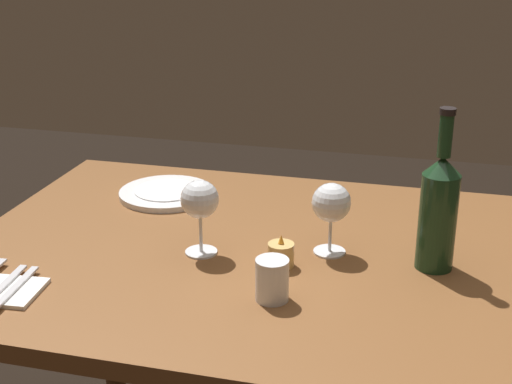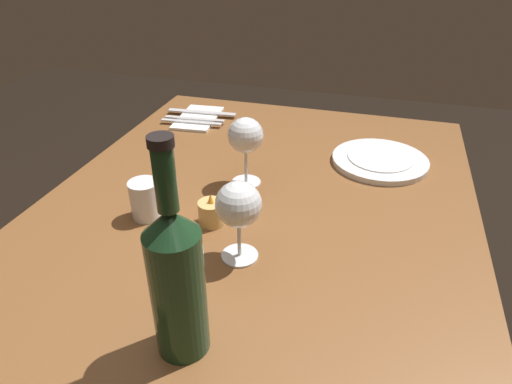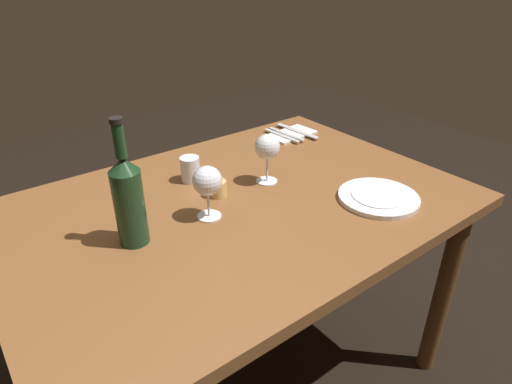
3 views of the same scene
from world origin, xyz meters
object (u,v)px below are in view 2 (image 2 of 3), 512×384
(water_tumbler, at_px, (146,201))
(folded_napkin, at_px, (198,118))
(wine_glass_right, at_px, (246,137))
(fork_inner, at_px, (195,119))
(votive_candle, at_px, (212,213))
(wine_glass_left, at_px, (239,207))
(fork_outer, at_px, (191,122))
(table_knife, at_px, (202,112))
(wine_bottle, at_px, (177,279))
(dinner_plate, at_px, (380,160))

(water_tumbler, xyz_separation_m, folded_napkin, (0.51, 0.10, -0.03))
(wine_glass_right, height_order, fork_inner, wine_glass_right)
(water_tumbler, relative_size, folded_napkin, 0.40)
(votive_candle, bearing_deg, wine_glass_left, -134.60)
(votive_candle, bearing_deg, folded_napkin, 25.34)
(fork_outer, distance_m, table_knife, 0.08)
(wine_glass_right, relative_size, fork_inner, 0.87)
(wine_glass_left, height_order, fork_outer, wine_glass_left)
(wine_glass_right, bearing_deg, fork_outer, 42.51)
(wine_glass_left, relative_size, table_knife, 0.71)
(wine_bottle, bearing_deg, water_tumbler, 36.30)
(votive_candle, distance_m, folded_napkin, 0.55)
(wine_glass_right, relative_size, water_tumbler, 1.99)
(wine_glass_right, distance_m, wine_bottle, 0.46)
(folded_napkin, bearing_deg, votive_candle, -154.66)
(wine_glass_right, distance_m, votive_candle, 0.19)
(wine_bottle, bearing_deg, fork_inner, 21.79)
(wine_glass_right, relative_size, table_knife, 0.74)
(wine_glass_left, relative_size, water_tumbler, 1.90)
(votive_candle, bearing_deg, table_knife, 24.06)
(wine_glass_right, xyz_separation_m, table_knife, (0.36, 0.25, -0.10))
(votive_candle, bearing_deg, dinner_plate, -40.47)
(water_tumbler, xyz_separation_m, votive_candle, (0.01, -0.13, -0.01))
(wine_glass_left, distance_m, fork_outer, 0.63)
(wine_glass_left, height_order, water_tumbler, wine_glass_left)
(votive_candle, xyz_separation_m, fork_outer, (0.45, 0.23, -0.01))
(dinner_plate, bearing_deg, table_knife, 72.45)
(fork_outer, bearing_deg, wine_glass_left, -148.89)
(votive_candle, relative_size, dinner_plate, 0.29)
(fork_inner, bearing_deg, wine_glass_right, -139.96)
(water_tumbler, height_order, fork_inner, water_tumbler)
(wine_glass_left, xyz_separation_m, wine_bottle, (-0.21, 0.01, 0.02))
(wine_glass_left, bearing_deg, fork_outer, 31.11)
(dinner_plate, bearing_deg, wine_glass_right, 122.90)
(folded_napkin, height_order, table_knife, table_knife)
(fork_outer, bearing_deg, folded_napkin, 0.00)
(fork_inner, height_order, table_knife, same)
(wine_bottle, distance_m, fork_inner, 0.83)
(fork_outer, bearing_deg, wine_glass_right, -137.49)
(fork_outer, bearing_deg, dinner_plate, -99.51)
(wine_glass_right, relative_size, folded_napkin, 0.79)
(wine_glass_right, distance_m, fork_inner, 0.41)
(wine_glass_right, distance_m, folded_napkin, 0.43)
(votive_candle, distance_m, fork_outer, 0.50)
(wine_glass_right, height_order, folded_napkin, wine_glass_right)
(votive_candle, relative_size, fork_outer, 0.37)
(folded_napkin, distance_m, fork_outer, 0.05)
(wine_glass_left, relative_size, fork_inner, 0.83)
(wine_bottle, xyz_separation_m, fork_inner, (0.76, 0.30, -0.11))
(votive_candle, distance_m, table_knife, 0.58)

